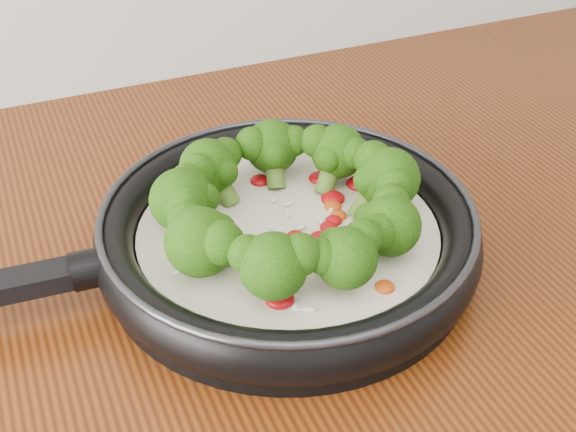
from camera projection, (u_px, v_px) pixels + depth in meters
name	position (u px, v px, depth m)	size (l,w,h in m)	color
skillet	(284.00, 228.00, 0.67)	(0.55, 0.37, 0.10)	black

